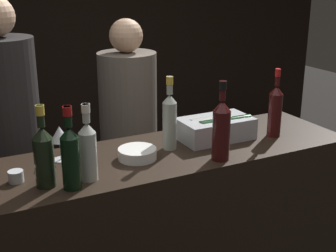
% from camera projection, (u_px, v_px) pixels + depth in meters
% --- Properties ---
extents(wall_back_chalkboard, '(6.40, 0.06, 2.80)m').
position_uv_depth(wall_back_chalkboard, '(46.00, 27.00, 4.32)').
color(wall_back_chalkboard, black).
rests_on(wall_back_chalkboard, ground_plane).
extents(bar_counter, '(1.88, 0.57, 1.05)m').
position_uv_depth(bar_counter, '(170.00, 243.00, 2.48)').
color(bar_counter, black).
rests_on(bar_counter, ground_plane).
extents(ice_bin_with_bottles, '(0.38, 0.22, 0.12)m').
position_uv_depth(ice_bin_with_bottles, '(216.00, 127.00, 2.46)').
color(ice_bin_with_bottles, '#B7BABF').
rests_on(ice_bin_with_bottles, bar_counter).
extents(bowl_white, '(0.18, 0.18, 0.05)m').
position_uv_depth(bowl_white, '(137.00, 153.00, 2.21)').
color(bowl_white, white).
rests_on(bowl_white, bar_counter).
extents(wine_glass, '(0.09, 0.09, 0.17)m').
position_uv_depth(wine_glass, '(60.00, 135.00, 2.16)').
color(wine_glass, silver).
rests_on(wine_glass, bar_counter).
extents(candle_votive, '(0.06, 0.06, 0.05)m').
position_uv_depth(candle_votive, '(16.00, 176.00, 1.97)').
color(candle_votive, silver).
rests_on(candle_votive, bar_counter).
extents(champagne_bottle, '(0.08, 0.08, 0.35)m').
position_uv_depth(champagne_bottle, '(44.00, 154.00, 1.89)').
color(champagne_bottle, black).
rests_on(champagne_bottle, bar_counter).
extents(red_wine_bottle_black_foil, '(0.08, 0.08, 0.38)m').
position_uv_depth(red_wine_bottle_black_foil, '(221.00, 128.00, 2.16)').
color(red_wine_bottle_black_foil, '#380F0F').
rests_on(red_wine_bottle_black_foil, bar_counter).
extents(red_wine_bottle_burgundy, '(0.08, 0.08, 0.35)m').
position_uv_depth(red_wine_bottle_burgundy, '(70.00, 155.00, 1.87)').
color(red_wine_bottle_burgundy, black).
rests_on(red_wine_bottle_burgundy, bar_counter).
extents(white_wine_bottle, '(0.07, 0.07, 0.33)m').
position_uv_depth(white_wine_bottle, '(88.00, 148.00, 1.95)').
color(white_wine_bottle, '#B2B7AD').
rests_on(white_wine_bottle, bar_counter).
extents(red_wine_bottle_tall, '(0.07, 0.07, 0.37)m').
position_uv_depth(red_wine_bottle_tall, '(275.00, 109.00, 2.48)').
color(red_wine_bottle_tall, '#380F0F').
rests_on(red_wine_bottle_tall, bar_counter).
extents(rose_wine_bottle, '(0.07, 0.07, 0.37)m').
position_uv_depth(rose_wine_bottle, '(170.00, 119.00, 2.29)').
color(rose_wine_bottle, '#9EA899').
rests_on(rose_wine_bottle, bar_counter).
extents(person_in_hoodie, '(0.37, 0.37, 1.62)m').
position_uv_depth(person_in_hoodie, '(129.00, 131.00, 3.08)').
color(person_in_hoodie, black).
rests_on(person_in_hoodie, ground_plane).
extents(person_blond_tee, '(0.37, 0.37, 1.79)m').
position_uv_depth(person_blond_tee, '(9.00, 144.00, 2.57)').
color(person_blond_tee, black).
rests_on(person_blond_tee, ground_plane).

